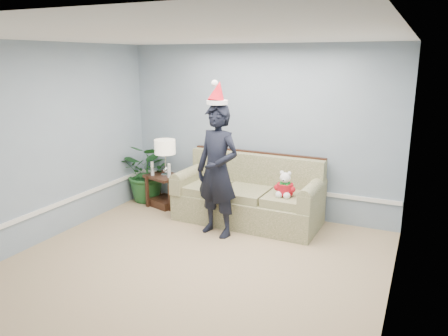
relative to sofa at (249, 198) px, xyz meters
name	(u,v)px	position (x,y,z in m)	size (l,w,h in m)	color
room_shell	(177,165)	(-0.04, -2.04, 0.98)	(4.54, 5.04, 2.74)	tan
wainscot_trim	(151,198)	(-1.22, -0.86, 0.08)	(4.49, 4.99, 0.06)	white
sofa	(249,198)	(0.00, 0.00, 0.00)	(2.23, 1.00, 1.04)	#4B5B2B
side_table	(164,194)	(-1.58, 0.04, -0.16)	(0.68, 0.62, 0.54)	#392214
table_lamp	(165,148)	(-1.52, 0.01, 0.65)	(0.35, 0.35, 0.62)	silver
candle_pair	(161,170)	(-1.58, -0.05, 0.29)	(0.39, 0.06, 0.24)	silver
houseplant	(149,172)	(-1.97, 0.15, 0.16)	(0.94, 0.82, 1.05)	#1E5123
man	(217,171)	(-0.21, -0.69, 0.58)	(0.69, 0.45, 1.88)	black
santa_hat	(218,93)	(-0.21, -0.67, 1.65)	(0.35, 0.38, 0.34)	white
teddy_bear	(285,187)	(0.64, -0.21, 0.31)	(0.23, 0.27, 0.38)	white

